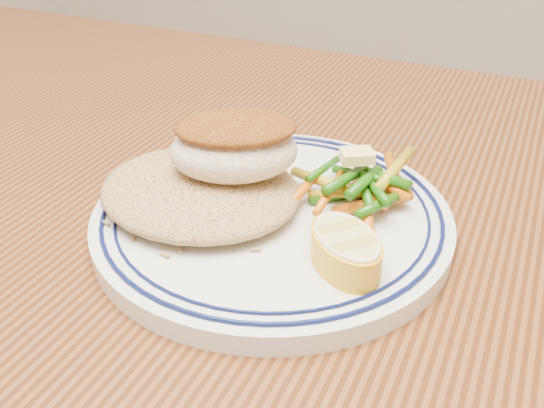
% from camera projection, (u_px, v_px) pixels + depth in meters
% --- Properties ---
extents(dining_table, '(1.50, 0.90, 0.75)m').
position_uv_depth(dining_table, '(225.00, 360.00, 0.46)').
color(dining_table, '#47220E').
rests_on(dining_table, ground).
extents(plate, '(0.25, 0.25, 0.02)m').
position_uv_depth(plate, '(272.00, 217.00, 0.43)').
color(plate, silver).
rests_on(plate, dining_table).
extents(rice_pilaf, '(0.15, 0.13, 0.03)m').
position_uv_depth(rice_pilaf, '(200.00, 187.00, 0.43)').
color(rice_pilaf, '#96764B').
rests_on(rice_pilaf, plate).
extents(fish_fillet, '(0.11, 0.10, 0.05)m').
position_uv_depth(fish_fillet, '(234.00, 145.00, 0.42)').
color(fish_fillet, '#F4E3C9').
rests_on(fish_fillet, rice_pilaf).
extents(vegetable_pile, '(0.09, 0.11, 0.03)m').
position_uv_depth(vegetable_pile, '(362.00, 187.00, 0.43)').
color(vegetable_pile, '#1C560A').
rests_on(vegetable_pile, plate).
extents(butter_pat, '(0.03, 0.03, 0.01)m').
position_uv_depth(butter_pat, '(357.00, 156.00, 0.43)').
color(butter_pat, '#FDE67B').
rests_on(butter_pat, vegetable_pile).
extents(lemon_wedge, '(0.08, 0.08, 0.02)m').
position_uv_depth(lemon_wedge, '(346.00, 248.00, 0.37)').
color(lemon_wedge, yellow).
rests_on(lemon_wedge, plate).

